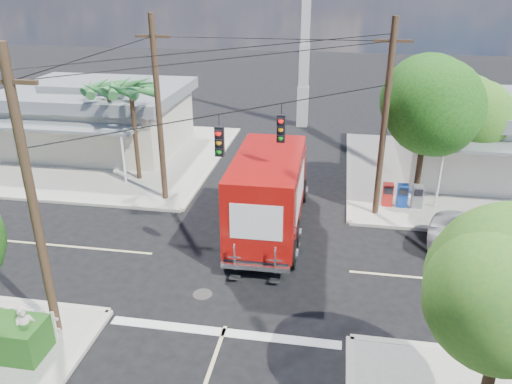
# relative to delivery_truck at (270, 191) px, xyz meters

# --- Properties ---
(ground) EXTENTS (120.00, 120.00, 0.00)m
(ground) POSITION_rel_delivery_truck_xyz_m (-0.47, -2.87, -1.91)
(ground) COLOR black
(ground) RESTS_ON ground
(sidewalk_ne) EXTENTS (14.12, 14.12, 0.14)m
(sidewalk_ne) POSITION_rel_delivery_truck_xyz_m (10.41, 8.01, -1.84)
(sidewalk_ne) COLOR gray
(sidewalk_ne) RESTS_ON ground
(sidewalk_nw) EXTENTS (14.12, 14.12, 0.14)m
(sidewalk_nw) POSITION_rel_delivery_truck_xyz_m (-11.35, 8.01, -1.84)
(sidewalk_nw) COLOR gray
(sidewalk_nw) RESTS_ON ground
(road_markings) EXTENTS (32.00, 32.00, 0.01)m
(road_markings) POSITION_rel_delivery_truck_xyz_m (-0.47, -4.34, -1.90)
(road_markings) COLOR beige
(road_markings) RESTS_ON ground
(building_ne) EXTENTS (11.80, 10.20, 4.50)m
(building_ne) POSITION_rel_delivery_truck_xyz_m (12.03, 9.10, 0.41)
(building_ne) COLOR silver
(building_ne) RESTS_ON sidewalk_ne
(building_nw) EXTENTS (10.80, 10.20, 4.30)m
(building_nw) POSITION_rel_delivery_truck_xyz_m (-12.47, 9.59, 0.31)
(building_nw) COLOR beige
(building_nw) RESTS_ON sidewalk_nw
(radio_tower) EXTENTS (0.80, 0.80, 17.00)m
(radio_tower) POSITION_rel_delivery_truck_xyz_m (0.03, 17.13, 3.73)
(radio_tower) COLOR silver
(radio_tower) RESTS_ON ground
(tree_ne_front) EXTENTS (4.21, 4.14, 6.66)m
(tree_ne_front) POSITION_rel_delivery_truck_xyz_m (6.74, 3.89, 2.86)
(tree_ne_front) COLOR #422D1C
(tree_ne_front) RESTS_ON sidewalk_ne
(tree_ne_back) EXTENTS (3.77, 3.66, 5.82)m
(tree_ne_back) POSITION_rel_delivery_truck_xyz_m (9.34, 6.09, 2.28)
(tree_ne_back) COLOR #422D1C
(tree_ne_back) RESTS_ON sidewalk_ne
(tree_se) EXTENTS (3.67, 3.54, 5.62)m
(tree_se) POSITION_rel_delivery_truck_xyz_m (6.54, -10.11, 2.13)
(tree_se) COLOR #422D1C
(tree_se) RESTS_ON sidewalk_se
(palm_nw_front) EXTENTS (3.01, 3.08, 5.59)m
(palm_nw_front) POSITION_rel_delivery_truck_xyz_m (-7.97, 4.63, 3.13)
(palm_nw_front) COLOR #422D1C
(palm_nw_front) RESTS_ON sidewalk_nw
(palm_nw_back) EXTENTS (3.01, 3.08, 5.19)m
(palm_nw_back) POSITION_rel_delivery_truck_xyz_m (-9.97, 6.13, 2.76)
(palm_nw_back) COLOR #422D1C
(palm_nw_back) RESTS_ON sidewalk_nw
(utility_poles) EXTENTS (12.00, 10.68, 9.00)m
(utility_poles) POSITION_rel_delivery_truck_xyz_m (-2.05, -1.27, 2.76)
(utility_poles) COLOR #473321
(utility_poles) RESTS_ON ground
(vending_boxes) EXTENTS (1.90, 0.50, 1.10)m
(vending_boxes) POSITION_rel_delivery_truck_xyz_m (6.03, 3.33, -1.22)
(vending_boxes) COLOR red
(vending_boxes) RESTS_ON sidewalk_ne
(delivery_truck) EXTENTS (2.90, 8.74, 3.76)m
(delivery_truck) POSITION_rel_delivery_truck_xyz_m (0.00, 0.00, 0.00)
(delivery_truck) COLOR black
(delivery_truck) RESTS_ON ground
(parked_car) EXTENTS (6.74, 4.58, 1.71)m
(parked_car) POSITION_rel_delivery_truck_xyz_m (9.71, -1.17, -1.05)
(parked_car) COLOR silver
(parked_car) RESTS_ON ground
(pedestrian) EXTENTS (0.72, 0.66, 1.64)m
(pedestrian) POSITION_rel_delivery_truck_xyz_m (-5.87, -9.21, -0.95)
(pedestrian) COLOR beige
(pedestrian) RESTS_ON sidewalk_sw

